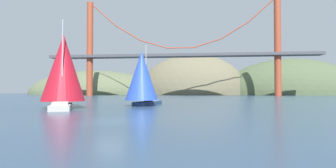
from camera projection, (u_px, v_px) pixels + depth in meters
ground_plane at (110, 121)px, 21.38m from camera, size 360.00×360.00×0.00m
headland_center at (193, 95)px, 155.05m from camera, size 63.60×44.00×47.63m
headland_left at (94, 94)px, 161.41m from camera, size 82.76×44.00×29.07m
headland_right at (290, 95)px, 149.22m from camera, size 76.48×44.00×40.86m
suspension_bridge at (180, 52)px, 116.28m from camera, size 118.73×6.00×42.99m
sailboat_crimson_sail at (63, 69)px, 37.63m from camera, size 7.96×10.82×12.24m
sailboat_blue_spinnaker at (142, 77)px, 43.17m from camera, size 6.43×9.69×10.17m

